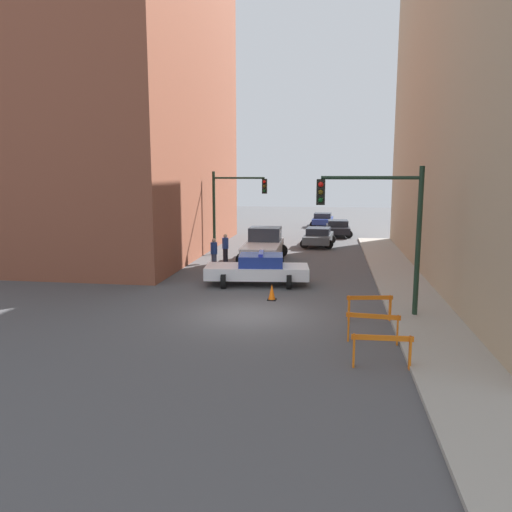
{
  "coord_description": "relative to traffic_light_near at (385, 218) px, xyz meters",
  "views": [
    {
      "loc": [
        2.89,
        -17.3,
        5.06
      ],
      "look_at": [
        -0.74,
        6.69,
        1.04
      ],
      "focal_mm": 35.0,
      "sensor_mm": 36.0,
      "label": 1
    }
  ],
  "objects": [
    {
      "name": "police_car",
      "position": [
        -5.12,
        4.47,
        -2.81
      ],
      "size": [
        4.87,
        2.68,
        1.52
      ],
      "rotation": [
        0.0,
        0.0,
        1.68
      ],
      "color": "white",
      "rests_on": "ground_plane"
    },
    {
      "name": "traffic_cone",
      "position": [
        -4.15,
        1.72,
        -3.21
      ],
      "size": [
        0.36,
        0.36,
        0.66
      ],
      "color": "black",
      "rests_on": "ground_plane"
    },
    {
      "name": "building_corner_left",
      "position": [
        -16.73,
        13.5,
        5.82
      ],
      "size": [
        14.0,
        20.0,
        18.7
      ],
      "color": "brown",
      "rests_on": "ground_plane"
    },
    {
      "name": "sidewalk_right",
      "position": [
        1.47,
        -0.5,
        -3.47
      ],
      "size": [
        2.4,
        44.0,
        0.12
      ],
      "color": "#9E998E",
      "rests_on": "ground_plane"
    },
    {
      "name": "pedestrian_corner",
      "position": [
        -7.81,
        9.87,
        -2.67
      ],
      "size": [
        0.39,
        0.39,
        1.66
      ],
      "rotation": [
        0.0,
        0.0,
        1.65
      ],
      "color": "black",
      "rests_on": "ground_plane"
    },
    {
      "name": "traffic_light_far",
      "position": [
        -8.03,
        12.74,
        -0.13
      ],
      "size": [
        3.44,
        0.35,
        5.2
      ],
      "color": "black",
      "rests_on": "ground_plane"
    },
    {
      "name": "white_truck",
      "position": [
        -5.71,
        10.78,
        -2.62
      ],
      "size": [
        2.72,
        5.44,
        1.9
      ],
      "rotation": [
        0.0,
        0.0,
        0.02
      ],
      "color": "silver",
      "rests_on": "ground_plane"
    },
    {
      "name": "traffic_light_near",
      "position": [
        0.0,
        0.0,
        0.0
      ],
      "size": [
        3.64,
        0.35,
        5.2
      ],
      "color": "black",
      "rests_on": "sidewalk_right"
    },
    {
      "name": "barrier_front",
      "position": [
        -0.45,
        -4.98,
        -2.91
      ],
      "size": [
        1.6,
        0.2,
        0.9
      ],
      "rotation": [
        0.0,
        0.0,
        0.03
      ],
      "color": "orange",
      "rests_on": "ground_plane"
    },
    {
      "name": "pedestrian_crossing",
      "position": [
        -8.0,
        7.89,
        -2.67
      ],
      "size": [
        0.51,
        0.51,
        1.66
      ],
      "rotation": [
        0.0,
        0.0,
        2.3
      ],
      "color": "#474C66",
      "rests_on": "ground_plane"
    },
    {
      "name": "barrier_back",
      "position": [
        -0.45,
        -0.66,
        -2.91
      ],
      "size": [
        1.58,
        0.43,
        0.9
      ],
      "rotation": [
        0.0,
        0.0,
        0.18
      ],
      "color": "orange",
      "rests_on": "ground_plane"
    },
    {
      "name": "ground_plane",
      "position": [
        -4.73,
        -0.5,
        -3.53
      ],
      "size": [
        120.0,
        120.0,
        0.0
      ],
      "primitive_type": "plane",
      "color": "#4C4C4F"
    },
    {
      "name": "barrier_mid",
      "position": [
        -0.52,
        -2.97,
        -2.91
      ],
      "size": [
        1.6,
        0.3,
        0.9
      ],
      "rotation": [
        0.0,
        0.0,
        -0.1
      ],
      "color": "orange",
      "rests_on": "ground_plane"
    },
    {
      "name": "parked_car_far",
      "position": [
        -2.65,
        30.92,
        -2.86
      ],
      "size": [
        2.41,
        4.38,
        1.31
      ],
      "rotation": [
        0.0,
        0.0,
        -0.05
      ],
      "color": "navy",
      "rests_on": "ground_plane"
    },
    {
      "name": "parked_car_mid",
      "position": [
        -1.3,
        23.47,
        -2.86
      ],
      "size": [
        2.36,
        4.35,
        1.31
      ],
      "rotation": [
        0.0,
        0.0,
        0.03
      ],
      "color": "black",
      "rests_on": "ground_plane"
    },
    {
      "name": "parked_car_near",
      "position": [
        -2.7,
        17.46,
        -2.86
      ],
      "size": [
        2.47,
        4.41,
        1.31
      ],
      "rotation": [
        0.0,
        0.0,
        -0.07
      ],
      "color": "#474C51",
      "rests_on": "ground_plane"
    }
  ]
}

